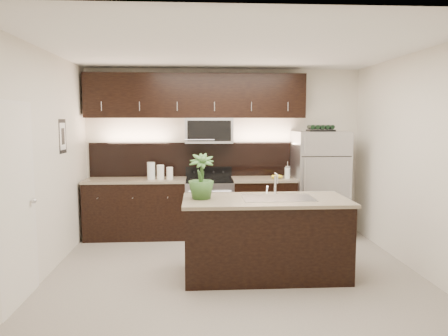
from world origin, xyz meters
name	(u,v)px	position (x,y,z in m)	size (l,w,h in m)	color
ground	(233,271)	(0.00, 0.00, 0.00)	(4.50, 4.50, 0.00)	gray
room_walls	(225,135)	(-0.11, -0.04, 1.70)	(4.52, 4.02, 2.71)	silver
counter_run	(197,207)	(-0.46, 1.69, 0.47)	(3.51, 0.65, 0.94)	black
upper_fixtures	(198,103)	(-0.43, 1.84, 2.14)	(3.49, 0.40, 1.66)	black
island	(265,237)	(0.37, -0.15, 0.47)	(1.96, 0.96, 0.94)	black
sink_faucet	(278,197)	(0.52, -0.14, 0.96)	(0.84, 0.50, 0.28)	silver
refrigerator	(319,184)	(1.52, 1.63, 0.84)	(0.81, 0.73, 1.69)	#B2B2B7
wine_rack	(321,128)	(1.52, 1.63, 1.73)	(0.42, 0.26, 0.10)	black
plant	(201,176)	(-0.39, -0.13, 1.21)	(0.30, 0.30, 0.53)	#2F5823
canisters	(158,172)	(-1.05, 1.63, 1.06)	(0.40, 0.13, 0.27)	silver
french_press	(287,172)	(1.00, 1.64, 1.04)	(0.09, 0.09, 0.26)	silver
bananas	(273,177)	(0.77, 1.61, 0.97)	(0.19, 0.15, 0.06)	yellow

